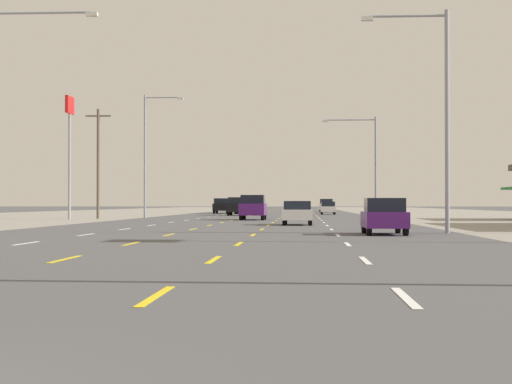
# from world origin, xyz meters

# --- Properties ---
(ground_plane) EXTENTS (572.00, 572.00, 0.00)m
(ground_plane) POSITION_xyz_m (0.00, 66.00, 0.00)
(ground_plane) COLOR #4C4C4F
(lane_markings) EXTENTS (10.64, 227.60, 0.01)m
(lane_markings) POSITION_xyz_m (0.00, 104.50, 0.01)
(lane_markings) COLOR white
(lane_markings) RESTS_ON ground
(hatchback_far_right_nearest) EXTENTS (1.72, 3.90, 1.54)m
(hatchback_far_right_nearest) POSITION_xyz_m (7.25, 30.58, 0.78)
(hatchback_far_right_nearest) COLOR #4C196B
(hatchback_far_right_nearest) RESTS_ON ground
(sedan_inner_right_near) EXTENTS (1.80, 4.50, 1.46)m
(sedan_inner_right_near) POSITION_xyz_m (3.48, 46.01, 0.76)
(sedan_inner_right_near) COLOR white
(sedan_inner_right_near) RESTS_ON ground
(suv_center_turn_mid) EXTENTS (1.98, 4.90, 1.98)m
(suv_center_turn_mid) POSITION_xyz_m (-0.16, 61.29, 1.03)
(suv_center_turn_mid) COLOR #4C196B
(suv_center_turn_mid) RESTS_ON ground
(suv_inner_left_midfar) EXTENTS (1.98, 4.90, 1.98)m
(suv_inner_left_midfar) POSITION_xyz_m (-3.33, 85.24, 1.03)
(suv_inner_left_midfar) COLOR black
(suv_inner_left_midfar) RESTS_ON ground
(hatchback_far_right_far) EXTENTS (1.72, 3.90, 1.54)m
(hatchback_far_right_far) POSITION_xyz_m (6.78, 93.73, 0.78)
(hatchback_far_right_far) COLOR white
(hatchback_far_right_far) RESTS_ON ground
(suv_inner_left_farther) EXTENTS (1.98, 4.90, 1.98)m
(suv_inner_left_farther) POSITION_xyz_m (-3.66, 98.73, 1.03)
(suv_inner_left_farther) COLOR silver
(suv_inner_left_farther) RESTS_ON ground
(suv_far_left_farthest) EXTENTS (1.98, 4.90, 1.98)m
(suv_far_left_farthest) POSITION_xyz_m (-6.83, 103.55, 1.03)
(suv_far_left_farthest) COLOR black
(suv_far_left_farthest) RESTS_ON ground
(suv_far_right_distant_a) EXTENTS (1.98, 4.90, 1.98)m
(suv_far_right_distant_a) POSITION_xyz_m (7.23, 118.28, 1.03)
(suv_far_right_distant_a) COLOR white
(suv_far_right_distant_a) RESTS_ON ground
(sedan_inner_left_distant_b) EXTENTS (1.80, 4.50, 1.46)m
(sedan_inner_left_distant_b) POSITION_xyz_m (-3.32, 127.17, 0.76)
(sedan_inner_left_distant_b) COLOR maroon
(sedan_inner_left_distant_b) RESTS_ON ground
(pole_sign_left_row_2) EXTENTS (0.24, 1.87, 9.99)m
(pole_sign_left_row_2) POSITION_xyz_m (-15.05, 61.27, 7.30)
(pole_sign_left_row_2) COLOR gray
(pole_sign_left_row_2) RESTS_ON ground
(streetlight_left_row_0) EXTENTS (4.84, 0.26, 10.19)m
(streetlight_left_row_0) POSITION_xyz_m (-9.64, 32.05, 5.96)
(streetlight_left_row_0) COLOR gray
(streetlight_left_row_0) RESTS_ON ground
(streetlight_right_row_0) EXTENTS (3.85, 0.26, 9.84)m
(streetlight_right_row_0) POSITION_xyz_m (9.78, 32.05, 5.66)
(streetlight_right_row_0) COLOR gray
(streetlight_right_row_0) RESTS_ON ground
(streetlight_left_row_1) EXTENTS (3.51, 0.26, 10.94)m
(streetlight_left_row_1) POSITION_xyz_m (-9.86, 67.81, 6.19)
(streetlight_left_row_1) COLOR gray
(streetlight_left_row_1) RESTS_ON ground
(streetlight_right_row_1) EXTENTS (4.73, 0.26, 8.86)m
(streetlight_right_row_1) POSITION_xyz_m (9.60, 67.81, 5.25)
(streetlight_right_row_1) COLOR gray
(streetlight_right_row_1) RESTS_ON ground
(utility_pole_left_row_1) EXTENTS (2.20, 0.26, 9.43)m
(utility_pole_left_row_1) POSITION_xyz_m (-13.73, 65.39, 4.91)
(utility_pole_left_row_1) COLOR brown
(utility_pole_left_row_1) RESTS_ON ground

